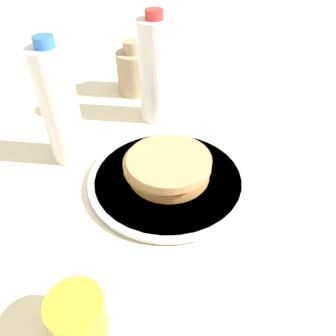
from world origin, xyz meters
TOP-DOWN VIEW (x-y plane):
  - ground_plane at (0.00, 0.00)m, footprint 4.00×4.00m
  - plate at (-0.02, 0.02)m, footprint 0.29×0.29m
  - pancake_stack at (-0.02, 0.02)m, footprint 0.16×0.16m
  - juice_glass at (-0.29, 0.10)m, footprint 0.07×0.07m
  - cream_jug at (0.33, 0.13)m, footprint 0.09×0.09m
  - water_bottle_near at (0.04, 0.22)m, footprint 0.07×0.07m
  - water_bottle_mid at (0.21, 0.06)m, footprint 0.07×0.07m

SIDE VIEW (x-z plane):
  - ground_plane at x=0.00m, z-range 0.00..0.00m
  - plate at x=-0.02m, z-range 0.00..0.01m
  - juice_glass at x=-0.29m, z-range 0.00..0.06m
  - pancake_stack at x=-0.02m, z-range 0.01..0.06m
  - cream_jug at x=0.33m, z-range -0.01..0.12m
  - water_bottle_mid at x=0.21m, z-range -0.01..0.23m
  - water_bottle_near at x=0.04m, z-range -0.01..0.23m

